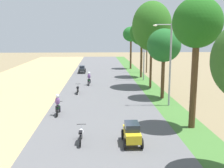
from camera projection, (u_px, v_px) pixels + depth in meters
median_tree_second at (197, 25)px, 16.76m from camera, size 3.12×3.12×8.49m
median_tree_third at (164, 46)px, 25.32m from camera, size 3.22×3.22×6.72m
median_tree_fourth at (152, 26)px, 30.37m from camera, size 4.49×4.49×9.89m
median_tree_fifth at (142, 33)px, 38.07m from camera, size 3.41×3.41×8.25m
median_tree_sixth at (131, 35)px, 47.84m from camera, size 2.91×2.91×7.58m
streetlamp_near at (170, 58)px, 22.80m from camera, size 3.16×0.20×7.11m
streetlamp_mid at (144, 50)px, 35.95m from camera, size 3.16×0.20×7.03m
utility_pole_near at (147, 43)px, 43.49m from camera, size 1.80×0.20×9.27m
car_hatchback_yellow at (132, 133)px, 15.08m from camera, size 1.04×2.00×1.23m
car_sedan_charcoal at (82, 69)px, 43.35m from camera, size 1.10×2.26×1.19m
motorbike_ahead_second at (81, 134)px, 15.34m from camera, size 0.54×1.80×0.94m
motorbike_ahead_third at (58, 105)px, 20.59m from camera, size 0.54×1.80×1.66m
motorbike_ahead_fourth at (78, 89)px, 28.26m from camera, size 0.54×1.80×0.94m
motorbike_ahead_fifth at (89, 79)px, 32.93m from camera, size 0.54×1.80×1.66m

